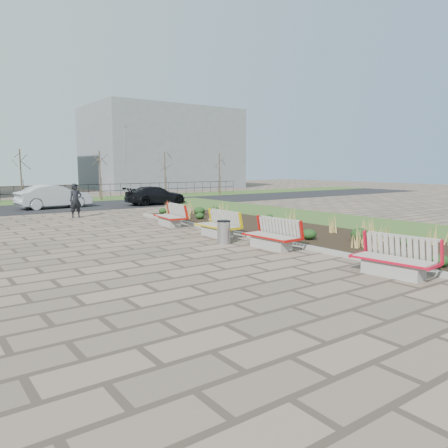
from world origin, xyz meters
TOP-DOWN VIEW (x-y plane):
  - ground at (0.00, 0.00)m, footprint 120.00×120.00m
  - planting_bed at (6.25, 5.00)m, footprint 4.50×18.00m
  - planting_curb at (3.92, 5.00)m, footprint 0.16×18.00m
  - grass_verge_near at (11.00, 5.00)m, footprint 5.00×38.00m
  - grass_verge_far at (0.00, 28.00)m, footprint 80.00×5.00m
  - road at (0.00, 22.00)m, footprint 80.00×7.00m
  - bench_a at (3.00, -2.28)m, footprint 1.14×2.19m
  - bench_b at (3.00, 2.36)m, footprint 0.98×2.13m
  - bench_c at (3.00, 5.56)m, footprint 0.91×2.10m
  - bench_d at (3.00, 9.46)m, footprint 1.12×2.18m
  - litter_bin at (2.22, 4.01)m, footprint 0.46×0.46m
  - pedestrian at (0.50, 15.40)m, footprint 0.68×0.45m
  - car_silver at (0.99, 21.55)m, footprint 4.88×2.15m
  - car_black at (7.76, 20.11)m, footprint 4.57×1.93m
  - tree_c at (0.00, 26.50)m, footprint 1.40×1.40m
  - tree_d at (6.00, 26.50)m, footprint 1.40×1.40m
  - tree_e at (12.00, 26.50)m, footprint 1.40×1.40m
  - tree_f at (18.00, 26.50)m, footprint 1.40×1.40m
  - lamp_east at (8.00, 26.00)m, footprint 0.24×0.60m
  - railing_fence at (0.00, 29.50)m, footprint 44.00×0.10m
  - building_grey at (20.00, 42.00)m, footprint 18.00×12.00m

SIDE VIEW (x-z plane):
  - ground at x=0.00m, z-range 0.00..0.00m
  - road at x=0.00m, z-range 0.00..0.02m
  - grass_verge_near at x=11.00m, z-range 0.00..0.04m
  - grass_verge_far at x=0.00m, z-range 0.00..0.04m
  - planting_bed at x=6.25m, z-range 0.00..0.10m
  - planting_curb at x=3.92m, z-range 0.00..0.15m
  - litter_bin at x=2.22m, z-range 0.00..0.84m
  - bench_a at x=3.00m, z-range 0.00..1.00m
  - bench_b at x=3.00m, z-range 0.00..1.00m
  - bench_c at x=3.00m, z-range 0.00..1.00m
  - bench_d at x=3.00m, z-range 0.00..1.00m
  - railing_fence at x=0.00m, z-range 0.04..1.24m
  - car_black at x=7.76m, z-range 0.02..1.34m
  - car_silver at x=0.99m, z-range 0.02..1.58m
  - pedestrian at x=0.50m, z-range 0.00..1.86m
  - tree_c at x=0.00m, z-range 0.04..4.04m
  - tree_d at x=6.00m, z-range 0.04..4.04m
  - tree_e at x=12.00m, z-range 0.04..4.04m
  - tree_f at x=18.00m, z-range 0.04..4.04m
  - lamp_east at x=8.00m, z-range 0.04..6.04m
  - building_grey at x=20.00m, z-range 0.00..10.00m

